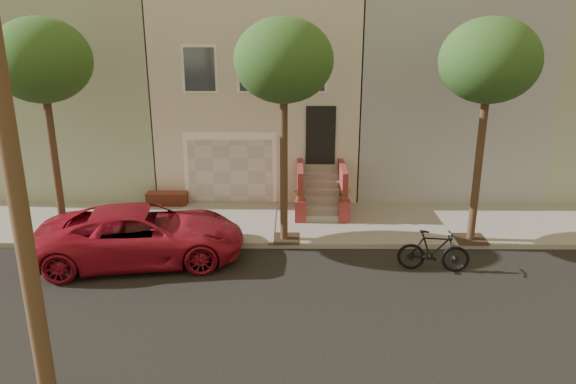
{
  "coord_description": "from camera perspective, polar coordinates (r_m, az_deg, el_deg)",
  "views": [
    {
      "loc": [
        1.23,
        -11.24,
        6.52
      ],
      "look_at": [
        1.13,
        3.0,
        1.89
      ],
      "focal_mm": 34.55,
      "sensor_mm": 36.0,
      "label": 1
    }
  ],
  "objects": [
    {
      "name": "ground",
      "position": [
        13.06,
        -5.16,
        -12.04
      ],
      "size": [
        90.0,
        90.0,
        0.0
      ],
      "primitive_type": "plane",
      "color": "black",
      "rests_on": "ground"
    },
    {
      "name": "sidewalk",
      "position": [
        17.85,
        -3.56,
        -3.21
      ],
      "size": [
        40.0,
        3.7,
        0.15
      ],
      "primitive_type": "cube",
      "color": "gray",
      "rests_on": "ground"
    },
    {
      "name": "house_row",
      "position": [
        22.65,
        -2.74,
        10.69
      ],
      "size": [
        33.1,
        11.7,
        7.0
      ],
      "color": "#BCB4A0",
      "rests_on": "sidewalk"
    },
    {
      "name": "tree_left",
      "position": [
        16.62,
        -24.03,
        12.13
      ],
      "size": [
        2.7,
        2.57,
        6.3
      ],
      "color": "#2D2116",
      "rests_on": "sidewalk"
    },
    {
      "name": "tree_mid",
      "position": [
        15.2,
        -0.46,
        13.23
      ],
      "size": [
        2.7,
        2.57,
        6.3
      ],
      "color": "#2D2116",
      "rests_on": "sidewalk"
    },
    {
      "name": "tree_right",
      "position": [
        16.08,
        20.04,
        12.44
      ],
      "size": [
        2.7,
        2.57,
        6.3
      ],
      "color": "#2D2116",
      "rests_on": "sidewalk"
    },
    {
      "name": "pickup_truck",
      "position": [
        15.62,
        -14.79,
        -4.24
      ],
      "size": [
        5.83,
        3.35,
        1.53
      ],
      "primitive_type": "imported",
      "rotation": [
        0.0,
        0.0,
        1.72
      ],
      "color": "maroon",
      "rests_on": "ground"
    },
    {
      "name": "motorcycle",
      "position": [
        15.1,
        14.76,
        -5.87
      ],
      "size": [
        1.92,
        0.78,
        1.12
      ],
      "primitive_type": "imported",
      "rotation": [
        0.0,
        0.0,
        1.43
      ],
      "color": "black",
      "rests_on": "ground"
    }
  ]
}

